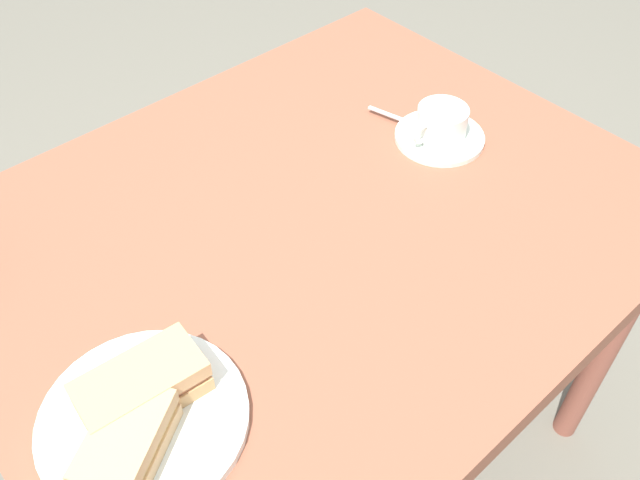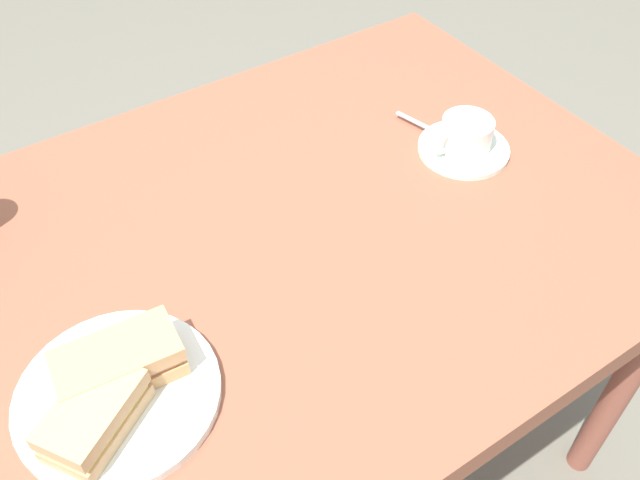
{
  "view_description": "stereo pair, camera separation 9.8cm",
  "coord_description": "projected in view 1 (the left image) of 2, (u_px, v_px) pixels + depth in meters",
  "views": [
    {
      "loc": [
        -0.5,
        -0.57,
        1.48
      ],
      "look_at": [
        -0.04,
        -0.06,
        0.77
      ],
      "focal_mm": 38.11,
      "sensor_mm": 36.0,
      "label": 1
    },
    {
      "loc": [
        -0.42,
        -0.63,
        1.48
      ],
      "look_at": [
        -0.04,
        -0.06,
        0.77
      ],
      "focal_mm": 38.11,
      "sensor_mm": 36.0,
      "label": 2
    }
  ],
  "objects": [
    {
      "name": "coffee_cup",
      "position": [
        442.0,
        122.0,
        1.16
      ],
      "size": [
        0.11,
        0.09,
        0.05
      ],
      "color": "white",
      "rests_on": "coffee_saucer"
    },
    {
      "name": "sandwich_front",
      "position": [
        142.0,
        387.0,
        0.8
      ],
      "size": [
        0.15,
        0.09,
        0.05
      ],
      "color": "tan",
      "rests_on": "sandwich_plate"
    },
    {
      "name": "sandwich_plate",
      "position": [
        144.0,
        419.0,
        0.81
      ],
      "size": [
        0.25,
        0.25,
        0.01
      ],
      "primitive_type": "cylinder",
      "color": "white",
      "rests_on": "dining_table"
    },
    {
      "name": "ground_plane",
      "position": [
        315.0,
        444.0,
        1.59
      ],
      "size": [
        6.0,
        6.0,
        0.0
      ],
      "primitive_type": "plane",
      "color": "#6B6759"
    },
    {
      "name": "coffee_saucer",
      "position": [
        440.0,
        137.0,
        1.19
      ],
      "size": [
        0.16,
        0.16,
        0.01
      ],
      "primitive_type": "cylinder",
      "color": "white",
      "rests_on": "dining_table"
    },
    {
      "name": "dining_table",
      "position": [
        313.0,
        251.0,
        1.11
      ],
      "size": [
        1.07,
        0.86,
        0.74
      ],
      "color": "brown",
      "rests_on": "ground_plane"
    },
    {
      "name": "spoon",
      "position": [
        401.0,
        119.0,
        1.21
      ],
      "size": [
        0.04,
        0.1,
        0.01
      ],
      "color": "silver",
      "rests_on": "coffee_saucer"
    },
    {
      "name": "sandwich_back",
      "position": [
        127.0,
        443.0,
        0.75
      ],
      "size": [
        0.15,
        0.13,
        0.05
      ],
      "color": "tan",
      "rests_on": "sandwich_plate"
    }
  ]
}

